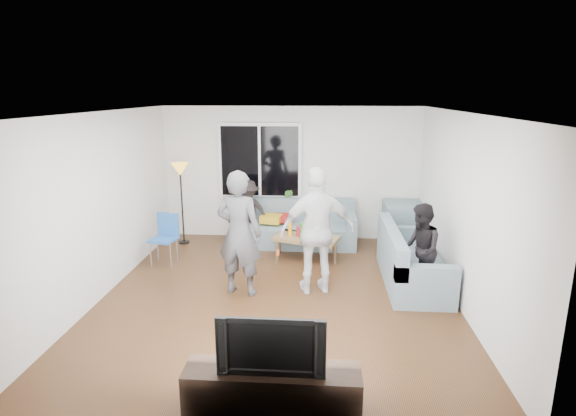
# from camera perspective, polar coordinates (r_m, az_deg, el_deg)

# --- Properties ---
(floor) EXTENTS (5.00, 5.50, 0.04)m
(floor) POSITION_cam_1_polar(r_m,az_deg,el_deg) (6.78, -1.23, -10.88)
(floor) COLOR #56351C
(floor) RESTS_ON ground
(ceiling) EXTENTS (5.00, 5.50, 0.04)m
(ceiling) POSITION_cam_1_polar(r_m,az_deg,el_deg) (6.14, -1.37, 12.01)
(ceiling) COLOR white
(ceiling) RESTS_ON ground
(wall_back) EXTENTS (5.00, 0.04, 2.60)m
(wall_back) POSITION_cam_1_polar(r_m,az_deg,el_deg) (9.03, 0.36, 4.33)
(wall_back) COLOR silver
(wall_back) RESTS_ON ground
(wall_front) EXTENTS (5.00, 0.04, 2.60)m
(wall_front) POSITION_cam_1_polar(r_m,az_deg,el_deg) (3.73, -5.37, -10.54)
(wall_front) COLOR silver
(wall_front) RESTS_ON ground
(wall_left) EXTENTS (0.04, 5.50, 2.60)m
(wall_left) POSITION_cam_1_polar(r_m,az_deg,el_deg) (7.03, -22.20, 0.36)
(wall_left) COLOR silver
(wall_left) RESTS_ON ground
(wall_right) EXTENTS (0.04, 5.50, 2.60)m
(wall_right) POSITION_cam_1_polar(r_m,az_deg,el_deg) (6.60, 21.06, -0.40)
(wall_right) COLOR silver
(wall_right) RESTS_ON ground
(window_frame) EXTENTS (1.62, 0.06, 1.47)m
(window_frame) POSITION_cam_1_polar(r_m,az_deg,el_deg) (8.98, -3.51, 5.85)
(window_frame) COLOR white
(window_frame) RESTS_ON wall_back
(window_glass) EXTENTS (1.50, 0.02, 1.35)m
(window_glass) POSITION_cam_1_polar(r_m,az_deg,el_deg) (8.94, -3.55, 5.81)
(window_glass) COLOR black
(window_glass) RESTS_ON window_frame
(window_mullion) EXTENTS (0.05, 0.03, 1.35)m
(window_mullion) POSITION_cam_1_polar(r_m,az_deg,el_deg) (8.93, -3.55, 5.80)
(window_mullion) COLOR white
(window_mullion) RESTS_ON window_frame
(radiator) EXTENTS (1.30, 0.12, 0.62)m
(radiator) POSITION_cam_1_polar(r_m,az_deg,el_deg) (9.20, -3.43, -1.85)
(radiator) COLOR silver
(radiator) RESTS_ON floor
(potted_plant) EXTENTS (0.24, 0.20, 0.39)m
(potted_plant) POSITION_cam_1_polar(r_m,az_deg,el_deg) (8.99, -0.08, 1.12)
(potted_plant) COLOR #39712D
(potted_plant) RESTS_ON radiator
(vase) EXTENTS (0.21, 0.21, 0.17)m
(vase) POSITION_cam_1_polar(r_m,az_deg,el_deg) (9.10, -4.73, 0.53)
(vase) COLOR white
(vase) RESTS_ON radiator
(sofa_back_section) EXTENTS (2.30, 0.85, 0.85)m
(sofa_back_section) POSITION_cam_1_polar(r_m,az_deg,el_deg) (8.74, 0.88, -1.91)
(sofa_back_section) COLOR slate
(sofa_back_section) RESTS_ON floor
(sofa_right_section) EXTENTS (2.00, 0.85, 0.85)m
(sofa_right_section) POSITION_cam_1_polar(r_m,az_deg,el_deg) (7.29, 15.32, -5.78)
(sofa_right_section) COLOR slate
(sofa_right_section) RESTS_ON floor
(sofa_corner) EXTENTS (0.85, 0.85, 0.85)m
(sofa_corner) POSITION_cam_1_polar(r_m,az_deg,el_deg) (8.88, 14.57, -2.12)
(sofa_corner) COLOR slate
(sofa_corner) RESTS_ON floor
(cushion_yellow) EXTENTS (0.43, 0.39, 0.14)m
(cushion_yellow) POSITION_cam_1_polar(r_m,az_deg,el_deg) (8.73, -2.09, -1.35)
(cushion_yellow) COLOR gold
(cushion_yellow) RESTS_ON sofa_back_section
(cushion_red) EXTENTS (0.38, 0.32, 0.13)m
(cushion_red) POSITION_cam_1_polar(r_m,az_deg,el_deg) (8.79, -0.59, -1.24)
(cushion_red) COLOR maroon
(cushion_red) RESTS_ON sofa_back_section
(coffee_table) EXTENTS (1.23, 0.91, 0.40)m
(coffee_table) POSITION_cam_1_polar(r_m,az_deg,el_deg) (8.09, 2.29, -4.93)
(coffee_table) COLOR olive
(coffee_table) RESTS_ON floor
(pitcher) EXTENTS (0.17, 0.17, 0.17)m
(pitcher) POSITION_cam_1_polar(r_m,az_deg,el_deg) (8.06, 1.63, -2.88)
(pitcher) COLOR maroon
(pitcher) RESTS_ON coffee_table
(side_chair) EXTENTS (0.48, 0.48, 0.86)m
(side_chair) POSITION_cam_1_polar(r_m,az_deg,el_deg) (8.03, -15.27, -3.87)
(side_chair) COLOR #2761AD
(side_chair) RESTS_ON floor
(floor_lamp) EXTENTS (0.32, 0.32, 1.56)m
(floor_lamp) POSITION_cam_1_polar(r_m,az_deg,el_deg) (8.97, -13.06, 0.49)
(floor_lamp) COLOR gold
(floor_lamp) RESTS_ON floor
(player_left) EXTENTS (0.74, 0.57, 1.82)m
(player_left) POSITION_cam_1_polar(r_m,az_deg,el_deg) (6.54, -6.09, -3.16)
(player_left) COLOR #454549
(player_left) RESTS_ON floor
(player_right) EXTENTS (1.16, 0.69, 1.85)m
(player_right) POSITION_cam_1_polar(r_m,az_deg,el_deg) (6.57, 3.69, -2.90)
(player_right) COLOR silver
(player_right) RESTS_ON floor
(spectator_right) EXTENTS (0.52, 0.66, 1.34)m
(spectator_right) POSITION_cam_1_polar(r_m,az_deg,el_deg) (6.82, 16.11, -5.04)
(spectator_right) COLOR black
(spectator_right) RESTS_ON floor
(spectator_back) EXTENTS (0.86, 0.57, 1.24)m
(spectator_back) POSITION_cam_1_polar(r_m,az_deg,el_deg) (8.81, -4.94, -0.52)
(spectator_back) COLOR black
(spectator_back) RESTS_ON floor
(tv_console) EXTENTS (1.60, 0.40, 0.44)m
(tv_console) POSITION_cam_1_polar(r_m,az_deg,el_deg) (4.49, -1.96, -21.77)
(tv_console) COLOR #332119
(tv_console) RESTS_ON floor
(television) EXTENTS (0.96, 0.13, 0.55)m
(television) POSITION_cam_1_polar(r_m,az_deg,el_deg) (4.22, -2.02, -16.32)
(television) COLOR black
(television) RESTS_ON tv_console
(bottle_e) EXTENTS (0.07, 0.07, 0.21)m
(bottle_e) POSITION_cam_1_polar(r_m,az_deg,el_deg) (8.15, 4.87, -2.59)
(bottle_e) COLOR black
(bottle_e) RESTS_ON coffee_table
(bottle_c) EXTENTS (0.07, 0.07, 0.20)m
(bottle_c) POSITION_cam_1_polar(r_m,az_deg,el_deg) (8.16, 2.59, -2.57)
(bottle_c) COLOR black
(bottle_c) RESTS_ON coffee_table
(bottle_d) EXTENTS (0.07, 0.07, 0.25)m
(bottle_d) POSITION_cam_1_polar(r_m,az_deg,el_deg) (7.87, 4.00, -3.04)
(bottle_d) COLOR #ECA915
(bottle_d) RESTS_ON coffee_table
(bottle_b) EXTENTS (0.08, 0.08, 0.27)m
(bottle_b) POSITION_cam_1_polar(r_m,az_deg,el_deg) (7.90, 1.78, -2.85)
(bottle_b) COLOR #24931A
(bottle_b) RESTS_ON coffee_table
(bottle_a) EXTENTS (0.07, 0.07, 0.23)m
(bottle_a) POSITION_cam_1_polar(r_m,az_deg,el_deg) (8.06, 0.27, -2.63)
(bottle_a) COLOR #F8A90E
(bottle_a) RESTS_ON coffee_table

